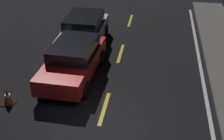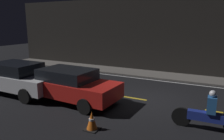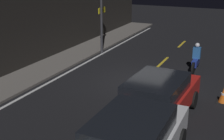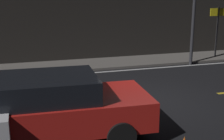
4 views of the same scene
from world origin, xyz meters
TOP-DOWN VIEW (x-y plane):
  - ground_plane at (0.00, 0.00)m, footprint 56.00×56.00m
  - raised_curb at (0.00, 4.97)m, footprint 28.00×1.99m
  - building_front at (0.00, 6.12)m, footprint 28.00×0.30m
  - lane_dash_c at (-1.00, 0.00)m, footprint 2.00×0.14m
  - lane_dash_d at (3.50, 0.00)m, footprint 2.00×0.14m
  - lane_dash_e at (8.00, 0.00)m, footprint 2.00×0.14m
  - lane_solid_kerb at (0.00, 3.73)m, footprint 25.20×0.14m
  - taxi_red at (-3.06, -1.67)m, footprint 4.47×2.10m
  - motorcycle at (2.67, -1.87)m, footprint 2.28×0.37m
  - traffic_cone_near at (-0.74, -3.56)m, footprint 0.47×0.47m
  - shop_sign at (5.63, 4.76)m, footprint 0.90×0.08m

SIDE VIEW (x-z plane):
  - ground_plane at x=0.00m, z-range 0.00..0.00m
  - lane_solid_kerb at x=0.00m, z-range 0.00..0.01m
  - lane_dash_c at x=-1.00m, z-range 0.00..0.01m
  - lane_dash_d at x=3.50m, z-range 0.00..0.01m
  - lane_dash_e at x=8.00m, z-range 0.00..0.01m
  - raised_curb at x=0.00m, z-range 0.00..0.11m
  - traffic_cone_near at x=-0.74m, z-range -0.01..0.63m
  - motorcycle at x=2.67m, z-range -0.13..1.27m
  - taxi_red at x=-3.06m, z-range 0.05..1.54m
  - shop_sign at x=5.63m, z-range 0.59..2.99m
  - building_front at x=0.00m, z-range 0.00..5.32m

